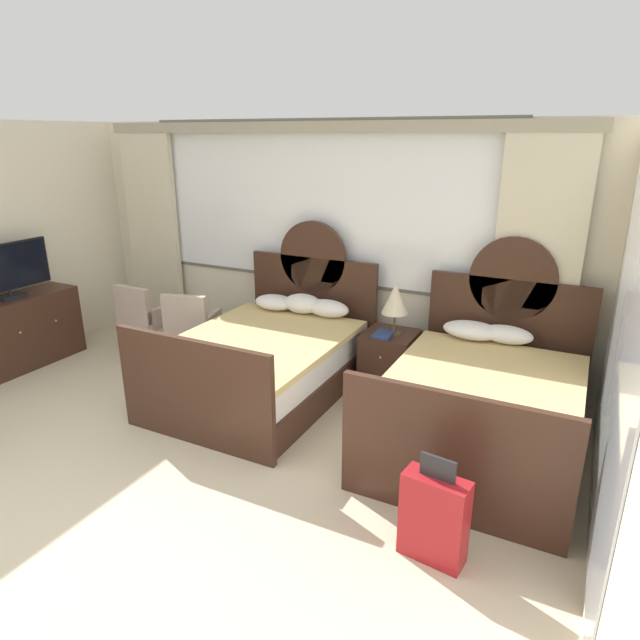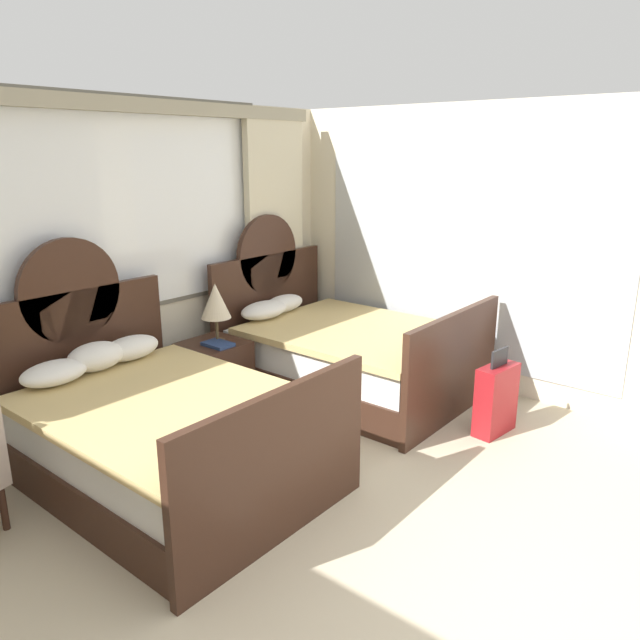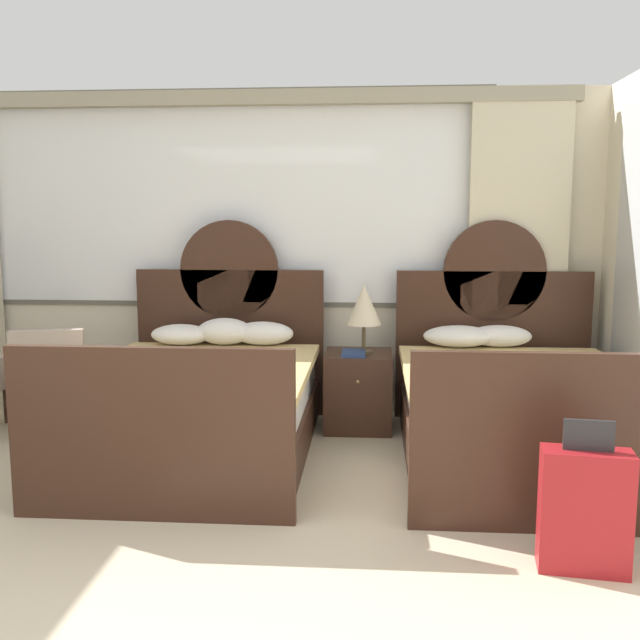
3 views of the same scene
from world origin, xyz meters
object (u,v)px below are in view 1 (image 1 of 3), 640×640
(bed_near_window, at_px, (267,359))
(book_on_nightstand, at_px, (384,334))
(nightstand_between_beds, at_px, (389,360))
(table_lamp_on_nightstand, at_px, (395,299))
(dresser_minibar, at_px, (6,336))
(tv_flatscreen, at_px, (6,270))
(armchair_by_window_left, at_px, (191,324))
(armchair_by_window_centre, at_px, (143,315))
(bed_near_mirror, at_px, (482,404))
(suitcase_on_floor, at_px, (434,518))

(bed_near_window, xyz_separation_m, book_on_nightstand, (1.05, 0.57, 0.26))
(nightstand_between_beds, bearing_deg, table_lamp_on_nightstand, -18.68)
(table_lamp_on_nightstand, xyz_separation_m, dresser_minibar, (-4.02, -1.51, -0.57))
(dresser_minibar, distance_m, tv_flatscreen, 0.74)
(table_lamp_on_nightstand, height_order, armchair_by_window_left, table_lamp_on_nightstand)
(nightstand_between_beds, bearing_deg, dresser_minibar, -159.04)
(book_on_nightstand, xyz_separation_m, armchair_by_window_centre, (-3.04, -0.24, -0.17))
(bed_near_mirror, xyz_separation_m, dresser_minibar, (-5.06, -0.84, 0.05))
(armchair_by_window_centre, distance_m, suitcase_on_floor, 4.57)
(dresser_minibar, height_order, tv_flatscreen, tv_flatscreen)
(suitcase_on_floor, bearing_deg, book_on_nightstand, 118.30)
(bed_near_mirror, relative_size, armchair_by_window_centre, 2.67)
(dresser_minibar, xyz_separation_m, armchair_by_window_left, (1.65, 1.18, 0.04))
(table_lamp_on_nightstand, height_order, armchair_by_window_centre, table_lamp_on_nightstand)
(dresser_minibar, bearing_deg, suitcase_on_floor, -7.72)
(armchair_by_window_left, xyz_separation_m, armchair_by_window_centre, (-0.75, -0.00, 0.00))
(bed_near_mirror, xyz_separation_m, book_on_nightstand, (-1.12, 0.58, 0.26))
(bed_near_window, bearing_deg, suitcase_on_floor, -35.16)
(tv_flatscreen, xyz_separation_m, suitcase_on_floor, (5.05, -0.81, -0.84))
(bed_near_window, bearing_deg, bed_near_mirror, -0.23)
(dresser_minibar, bearing_deg, armchair_by_window_left, 35.51)
(book_on_nightstand, relative_size, suitcase_on_floor, 0.36)
(table_lamp_on_nightstand, relative_size, armchair_by_window_centre, 0.64)
(bed_near_mirror, bearing_deg, nightstand_between_beds, 147.91)
(bed_near_window, height_order, armchair_by_window_centre, bed_near_window)
(nightstand_between_beds, height_order, tv_flatscreen, tv_flatscreen)
(table_lamp_on_nightstand, height_order, book_on_nightstand, table_lamp_on_nightstand)
(tv_flatscreen, distance_m, armchair_by_window_centre, 1.53)
(suitcase_on_floor, bearing_deg, tv_flatscreen, 170.88)
(tv_flatscreen, xyz_separation_m, armchair_by_window_left, (1.62, 1.05, -0.69))
(armchair_by_window_centre, bearing_deg, bed_near_mirror, -4.55)
(armchair_by_window_centre, bearing_deg, nightstand_between_beds, 6.47)
(suitcase_on_floor, bearing_deg, dresser_minibar, 172.28)
(dresser_minibar, xyz_separation_m, armchair_by_window_centre, (0.90, 1.17, 0.04))
(table_lamp_on_nightstand, distance_m, armchair_by_window_left, 2.45)
(bed_near_mirror, bearing_deg, armchair_by_window_centre, 175.45)
(table_lamp_on_nightstand, xyz_separation_m, suitcase_on_floor, (1.06, -2.20, -0.68))
(dresser_minibar, distance_m, armchair_by_window_left, 2.03)
(bed_near_mirror, relative_size, book_on_nightstand, 8.59)
(book_on_nightstand, bearing_deg, armchair_by_window_left, -173.98)
(bed_near_mirror, relative_size, dresser_minibar, 1.36)
(bed_near_mirror, xyz_separation_m, tv_flatscreen, (-5.03, -0.72, 0.78))
(armchair_by_window_left, bearing_deg, tv_flatscreen, -146.98)
(bed_near_window, height_order, nightstand_between_beds, bed_near_window)
(book_on_nightstand, distance_m, suitcase_on_floor, 2.42)
(nightstand_between_beds, distance_m, tv_flatscreen, 4.27)
(bed_near_mirror, xyz_separation_m, armchair_by_window_centre, (-4.16, 0.33, 0.09))
(bed_near_mirror, height_order, book_on_nightstand, bed_near_mirror)
(bed_near_mirror, distance_m, suitcase_on_floor, 1.53)
(armchair_by_window_left, relative_size, suitcase_on_floor, 1.15)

